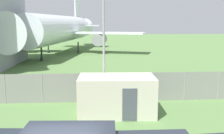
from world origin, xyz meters
The scene contains 5 objects.
perimeter_fence centered at (0.00, 10.64, 1.04)m, with size 56.07×0.07×2.09m.
airplane centered at (-4.91, 40.91, 4.39)m, with size 30.35×39.27×14.04m.
portable_cabin centered at (2.46, 7.97, 1.19)m, with size 4.71×2.69×2.38m.
picnic_bench_near_cabin centered at (0.17, 4.39, 0.48)m, with size 2.03×1.49×0.76m.
light_mast centered at (1.74, 9.44, 5.40)m, with size 0.44×0.44×9.00m.
Camera 1 is at (1.15, -7.45, 5.60)m, focal length 42.00 mm.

